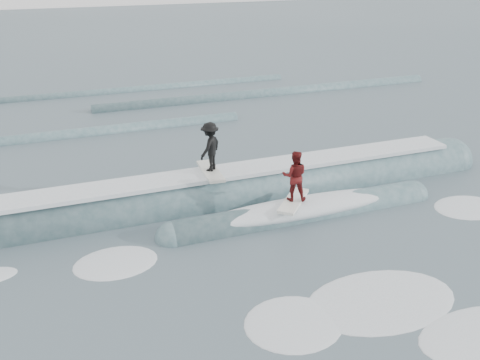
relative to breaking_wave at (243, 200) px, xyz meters
name	(u,v)px	position (x,y,z in m)	size (l,w,h in m)	color
ground	(286,263)	(-0.33, -4.30, -0.05)	(160.00, 160.00, 0.00)	#394C54
breaking_wave	(243,200)	(0.00, 0.00, 0.00)	(21.53, 3.81, 2.06)	#395961
surfer_black	(210,149)	(-1.05, 0.40, 1.94)	(1.24, 2.03, 1.82)	silver
surfer_red	(294,179)	(1.12, -1.80, 1.37)	(1.74, 1.86, 1.80)	white
whitewater	(325,287)	(0.15, -5.76, -0.05)	(17.51, 8.34, 0.10)	white
far_swells	(164,107)	(0.28, 13.35, -0.05)	(36.93, 8.65, 0.80)	#395961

